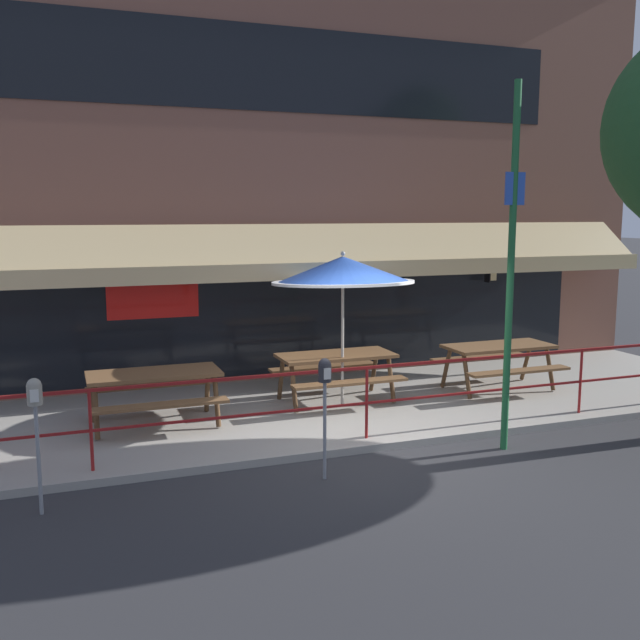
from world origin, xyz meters
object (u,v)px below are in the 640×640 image
object	(u,v)px
picnic_table_left	(154,383)
parking_meter_near	(35,405)
parking_meter_far	(325,382)
picnic_table_centre	(336,364)
street_sign_pole	(511,267)
picnic_table_right	(499,354)
patio_umbrella_centre	(343,271)

from	to	relation	value
picnic_table_left	parking_meter_near	world-z (taller)	parking_meter_near
picnic_table_left	parking_meter_far	size ratio (longest dim) A/B	1.27
picnic_table_centre	street_sign_pole	xyz separation A→B (m)	(1.33, -2.58, 1.67)
picnic_table_right	picnic_table_left	bearing A→B (deg)	-179.25
patio_umbrella_centre	parking_meter_near	distance (m)	5.02
patio_umbrella_centre	parking_meter_far	bearing A→B (deg)	-116.20
picnic_table_left	parking_meter_far	bearing A→B (deg)	-56.94
picnic_table_left	picnic_table_right	world-z (taller)	same
patio_umbrella_centre	parking_meter_far	world-z (taller)	patio_umbrella_centre
picnic_table_left	picnic_table_centre	xyz separation A→B (m)	(2.83, 0.30, 0.00)
picnic_table_centre	parking_meter_near	world-z (taller)	parking_meter_near
picnic_table_right	street_sign_pole	distance (m)	3.25
picnic_table_left	parking_meter_near	bearing A→B (deg)	-121.62
picnic_table_centre	street_sign_pole	distance (m)	3.35
picnic_table_centre	parking_meter_near	distance (m)	5.06
parking_meter_near	patio_umbrella_centre	bearing A→B (deg)	29.27
picnic_table_left	picnic_table_centre	size ratio (longest dim) A/B	1.00
picnic_table_left	picnic_table_right	size ratio (longest dim) A/B	1.00
picnic_table_right	parking_meter_near	world-z (taller)	parking_meter_near
picnic_table_right	patio_umbrella_centre	bearing A→B (deg)	-179.20
parking_meter_far	street_sign_pole	world-z (taller)	street_sign_pole
picnic_table_left	picnic_table_centre	distance (m)	2.84
parking_meter_near	street_sign_pole	xyz separation A→B (m)	(5.61, 0.08, 1.23)
picnic_table_centre	picnic_table_right	distance (m)	2.83
parking_meter_near	street_sign_pole	world-z (taller)	street_sign_pole
picnic_table_right	street_sign_pole	size ratio (longest dim) A/B	0.39
patio_umbrella_centre	street_sign_pole	distance (m)	2.68
parking_meter_near	parking_meter_far	world-z (taller)	same
picnic_table_centre	picnic_table_right	world-z (taller)	same
picnic_table_centre	street_sign_pole	world-z (taller)	street_sign_pole
picnic_table_centre	picnic_table_right	xyz separation A→B (m)	(2.83, -0.22, 0.00)
picnic_table_left	parking_meter_far	xyz separation A→B (m)	(1.60, -2.46, 0.44)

